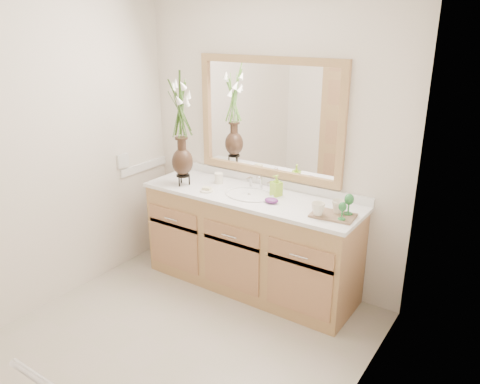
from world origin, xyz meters
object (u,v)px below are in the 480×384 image
Objects in this scene: soap_bottle at (276,186)px; flower_vase at (180,117)px; tray at (333,215)px; tumbler at (219,178)px.

flower_vase is at bearing -144.82° from soap_bottle.
soap_bottle is at bearing 159.45° from tray.
tumbler is 0.30× the size of tray.
tray is (1.11, -0.14, -0.04)m from tumbler.
flower_vase is 9.30× the size of tumbler.
flower_vase is at bearing -138.86° from tumbler.
flower_vase is 1.46m from tray.
soap_bottle is 0.50× the size of tray.
tumbler is 0.56m from soap_bottle.
tumbler is at bearing 167.64° from tray.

